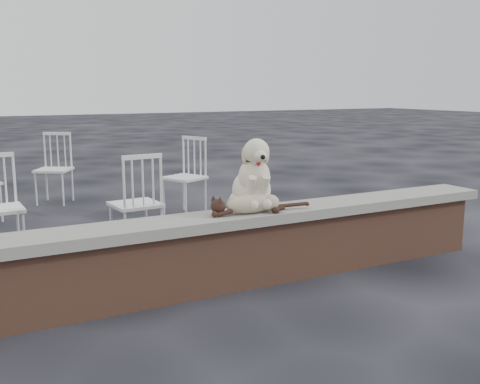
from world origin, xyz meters
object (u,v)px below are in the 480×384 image
chair_d (184,176)px  chair_c (135,202)px  chair_b (53,168)px  dog (252,173)px  cat (252,202)px

chair_d → chair_c: size_ratio=1.00×
chair_c → chair_b: bearing=-89.4°
chair_b → dog: bearing=-46.6°
chair_c → chair_d: bearing=-134.1°
chair_b → chair_c: same height
dog → cat: (-0.08, -0.15, -0.21)m
cat → chair_b: chair_b is taller
cat → chair_d: size_ratio=1.03×
dog → chair_b: bearing=114.1°
cat → chair_d: bearing=90.5°
dog → cat: size_ratio=0.59×
dog → chair_d: (0.42, 2.43, -0.40)m
cat → chair_b: (-0.79, 4.02, -0.19)m
cat → chair_d: (0.50, 2.58, -0.19)m
dog → chair_c: size_ratio=0.61×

